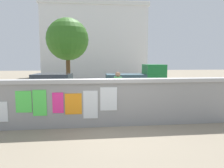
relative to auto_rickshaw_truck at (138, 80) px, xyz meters
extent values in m
plane|color=gray|center=(-2.21, 1.80, -0.90)|extent=(60.00, 60.00, 0.00)
cube|color=gray|center=(-2.21, -6.20, -0.20)|extent=(8.03, 0.30, 1.40)
cube|color=#A7A7A7|center=(-2.21, -6.20, 0.56)|extent=(8.23, 0.42, 0.12)
cube|color=silver|center=(-5.71, -6.36, -0.31)|extent=(0.41, 0.02, 0.61)
cube|color=#4CD84C|center=(-5.04, -6.36, -0.03)|extent=(0.47, 0.04, 0.66)
cube|color=#4CD84C|center=(-4.58, -6.36, -0.07)|extent=(0.41, 0.02, 0.79)
cube|color=#F42D8C|center=(-4.04, -6.36, -0.08)|extent=(0.33, 0.02, 0.63)
cube|color=orange|center=(-3.57, -6.36, -0.13)|extent=(0.51, 0.03, 0.65)
cube|color=silver|center=(-3.05, -6.36, -0.16)|extent=(0.45, 0.03, 0.87)
cube|color=silver|center=(-2.48, -6.36, 0.00)|extent=(0.52, 0.04, 0.73)
cylinder|color=black|center=(1.11, 0.62, -0.55)|extent=(0.70, 0.22, 0.70)
cylinder|color=black|center=(1.08, -0.68, -0.55)|extent=(0.70, 0.22, 0.70)
cylinder|color=black|center=(-1.39, 0.69, -0.55)|extent=(0.70, 0.22, 0.70)
cylinder|color=black|center=(-1.42, -0.61, -0.55)|extent=(0.70, 0.22, 0.70)
cube|color=#197233|center=(0.99, -0.03, 0.20)|extent=(1.24, 1.53, 1.50)
cube|color=#334C59|center=(-0.81, 0.02, -0.10)|extent=(2.44, 1.56, 0.90)
cylinder|color=black|center=(-3.48, -0.89, -0.60)|extent=(0.61, 0.23, 0.60)
cylinder|color=black|center=(-3.60, -2.34, -0.60)|extent=(0.61, 0.23, 0.60)
cylinder|color=black|center=(-5.97, -0.68, -0.60)|extent=(0.61, 0.23, 0.60)
cylinder|color=black|center=(-6.09, -2.13, -0.60)|extent=(0.61, 0.23, 0.60)
cube|color=#197233|center=(-4.79, -1.51, -0.30)|extent=(3.93, 2.01, 0.60)
cube|color=#262D38|center=(-4.99, -1.49, 0.25)|extent=(2.02, 1.69, 0.50)
cylinder|color=black|center=(0.48, -3.24, -0.60)|extent=(0.61, 0.14, 0.60)
cylinder|color=black|center=(1.78, -3.33, -0.60)|extent=(0.61, 0.16, 0.60)
cube|color=black|center=(1.13, -3.28, -0.32)|extent=(1.01, 0.31, 0.32)
cube|color=black|center=(1.33, -3.30, -0.14)|extent=(0.57, 0.26, 0.10)
cube|color=#262626|center=(0.58, -3.25, -0.05)|extent=(0.08, 0.56, 0.03)
cylinder|color=black|center=(-2.72, -4.95, -0.57)|extent=(0.64, 0.23, 0.66)
cylinder|color=black|center=(-3.72, -5.25, -0.57)|extent=(0.64, 0.23, 0.66)
cube|color=#1933A5|center=(-3.22, -5.10, -0.39)|extent=(0.92, 0.31, 0.06)
cylinder|color=#1933A5|center=(-3.36, -5.14, -0.17)|extent=(0.04, 0.04, 0.40)
cube|color=black|center=(-3.36, -5.14, 0.03)|extent=(0.21, 0.13, 0.05)
cube|color=black|center=(-2.77, -4.96, -0.02)|extent=(0.16, 0.43, 0.03)
cylinder|color=yellow|center=(-1.78, -3.95, -0.50)|extent=(0.12, 0.12, 0.80)
cylinder|color=yellow|center=(-1.94, -4.02, -0.50)|extent=(0.12, 0.12, 0.80)
cylinder|color=#3F994C|center=(-1.86, -3.99, 0.20)|extent=(0.45, 0.45, 0.60)
sphere|color=#8C664C|center=(-1.86, -3.99, 0.61)|extent=(0.22, 0.22, 0.22)
cylinder|color=brown|center=(-4.62, 3.26, 0.38)|extent=(0.31, 0.31, 2.57)
sphere|color=#326A1F|center=(-4.62, 3.26, 2.76)|extent=(3.12, 3.12, 3.12)
cube|color=white|center=(-2.26, 15.00, 3.33)|extent=(12.55, 6.22, 8.45)
cube|color=silver|center=(-2.26, 15.00, 7.80)|extent=(12.85, 6.52, 0.50)
camera|label=1|loc=(-3.10, -12.73, 1.20)|focal=33.38mm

